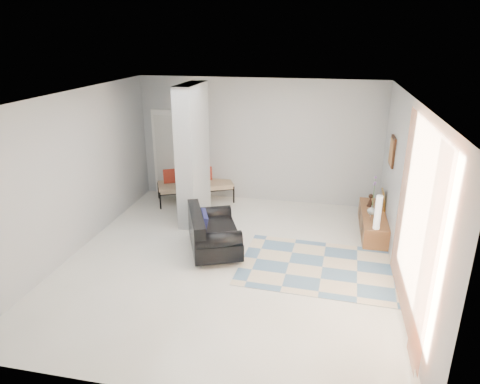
# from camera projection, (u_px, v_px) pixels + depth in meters

# --- Properties ---
(floor) EXTENTS (6.00, 6.00, 0.00)m
(floor) POSITION_uv_depth(u_px,v_px,m) (229.00, 260.00, 7.41)
(floor) COLOR beige
(floor) RESTS_ON ground
(ceiling) EXTENTS (6.00, 6.00, 0.00)m
(ceiling) POSITION_uv_depth(u_px,v_px,m) (227.00, 96.00, 6.43)
(ceiling) COLOR white
(ceiling) RESTS_ON wall_back
(wall_back) EXTENTS (6.00, 0.00, 6.00)m
(wall_back) POSITION_uv_depth(u_px,v_px,m) (258.00, 141.00, 9.67)
(wall_back) COLOR #AEB1B3
(wall_back) RESTS_ON ground
(wall_front) EXTENTS (6.00, 0.00, 6.00)m
(wall_front) POSITION_uv_depth(u_px,v_px,m) (157.00, 283.00, 4.17)
(wall_front) COLOR #AEB1B3
(wall_front) RESTS_ON ground
(wall_left) EXTENTS (0.00, 6.00, 6.00)m
(wall_left) POSITION_uv_depth(u_px,v_px,m) (74.00, 173.00, 7.45)
(wall_left) COLOR #AEB1B3
(wall_left) RESTS_ON ground
(wall_right) EXTENTS (0.00, 6.00, 6.00)m
(wall_right) POSITION_uv_depth(u_px,v_px,m) (406.00, 196.00, 6.40)
(wall_right) COLOR #AEB1B3
(wall_right) RESTS_ON ground
(partition_column) EXTENTS (0.35, 1.20, 2.80)m
(partition_column) POSITION_uv_depth(u_px,v_px,m) (193.00, 155.00, 8.60)
(partition_column) COLOR #9FA4A6
(partition_column) RESTS_ON floor
(hallway_door) EXTENTS (0.85, 0.06, 2.04)m
(hallway_door) POSITION_uv_depth(u_px,v_px,m) (171.00, 153.00, 10.17)
(hallway_door) COLOR white
(hallway_door) RESTS_ON floor
(curtain) EXTENTS (0.00, 2.55, 2.55)m
(curtain) POSITION_uv_depth(u_px,v_px,m) (414.00, 224.00, 5.34)
(curtain) COLOR #FF7E43
(curtain) RESTS_ON wall_right
(wall_art) EXTENTS (0.04, 0.45, 0.55)m
(wall_art) POSITION_uv_depth(u_px,v_px,m) (392.00, 151.00, 7.87)
(wall_art) COLOR #321A0D
(wall_art) RESTS_ON wall_right
(media_console) EXTENTS (0.45, 1.68, 0.80)m
(media_console) POSITION_uv_depth(u_px,v_px,m) (373.00, 222.00, 8.42)
(media_console) COLOR brown
(media_console) RESTS_ON floor
(loveseat) EXTENTS (1.28, 1.60, 0.76)m
(loveseat) POSITION_uv_depth(u_px,v_px,m) (211.00, 232.00, 7.61)
(loveseat) COLOR silver
(loveseat) RESTS_ON floor
(daybed) EXTENTS (1.85, 1.37, 0.77)m
(daybed) POSITION_uv_depth(u_px,v_px,m) (194.00, 183.00, 9.94)
(daybed) COLOR black
(daybed) RESTS_ON floor
(area_rug) EXTENTS (2.82, 1.95, 0.01)m
(area_rug) POSITION_uv_depth(u_px,v_px,m) (322.00, 267.00, 7.18)
(area_rug) COLOR beige
(area_rug) RESTS_ON floor
(cylinder_lamp) EXTENTS (0.11, 0.11, 0.62)m
(cylinder_lamp) POSITION_uv_depth(u_px,v_px,m) (378.00, 212.00, 7.58)
(cylinder_lamp) COLOR white
(cylinder_lamp) RESTS_ON media_console
(bronze_figurine) EXTENTS (0.14, 0.14, 0.26)m
(bronze_figurine) POSITION_uv_depth(u_px,v_px,m) (370.00, 200.00, 8.63)
(bronze_figurine) COLOR black
(bronze_figurine) RESTS_ON media_console
(vase) EXTENTS (0.17, 0.17, 0.17)m
(vase) POSITION_uv_depth(u_px,v_px,m) (372.00, 210.00, 8.26)
(vase) COLOR silver
(vase) RESTS_ON media_console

